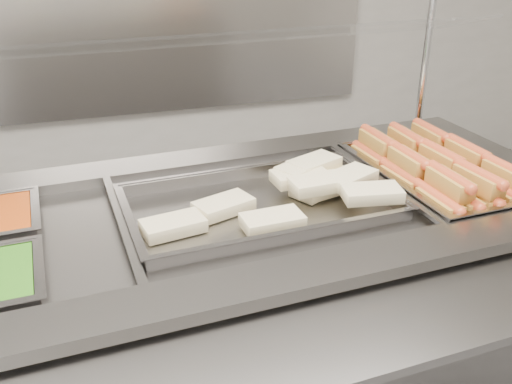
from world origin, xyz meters
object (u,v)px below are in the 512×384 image
object	(u,v)px
pan_hotdogs	(436,182)
pan_wraps	(260,208)
sneeze_guard	(209,46)
steam_counter	(240,340)

from	to	relation	value
pan_hotdogs	pan_wraps	size ratio (longest dim) A/B	0.81
sneeze_guard	pan_wraps	distance (m)	0.48
pan_hotdogs	pan_wraps	distance (m)	0.60
pan_wraps	sneeze_guard	bearing A→B (deg)	108.05
pan_hotdogs	pan_wraps	xyz separation A→B (m)	(-0.60, -0.03, 0.02)
steam_counter	sneeze_guard	distance (m)	0.89
steam_counter	pan_wraps	distance (m)	0.45
sneeze_guard	steam_counter	bearing A→B (deg)	-87.30
sneeze_guard	pan_hotdogs	bearing A→B (deg)	-16.58
steam_counter	pan_hotdogs	distance (m)	0.79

